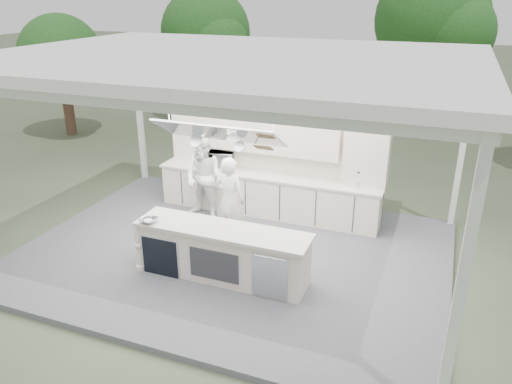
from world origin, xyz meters
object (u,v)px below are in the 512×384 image
at_px(head_chef, 230,201).
at_px(sous_chef, 204,178).
at_px(demo_island, 221,253).
at_px(back_counter, 267,194).

relative_size(head_chef, sous_chef, 0.96).
height_order(demo_island, sous_chef, sous_chef).
bearing_deg(head_chef, back_counter, -92.10).
xyz_separation_m(demo_island, sous_chef, (-1.41, 2.14, 0.45)).
height_order(back_counter, sous_chef, sous_chef).
height_order(back_counter, head_chef, head_chef).
bearing_deg(back_counter, sous_chef, -151.51).
bearing_deg(demo_island, back_counter, 93.63).
height_order(head_chef, sous_chef, sous_chef).
bearing_deg(sous_chef, demo_island, -46.64).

